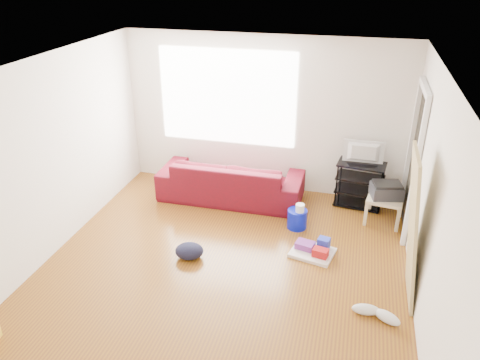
% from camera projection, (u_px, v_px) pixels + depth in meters
% --- Properties ---
extents(room, '(4.51, 5.01, 2.51)m').
position_uv_depth(room, '(228.00, 178.00, 5.32)').
color(room, brown).
rests_on(room, ground).
extents(sofa, '(2.25, 0.88, 0.66)m').
position_uv_depth(sofa, '(231.00, 198.00, 7.54)').
color(sofa, '#3F0B16').
rests_on(sofa, ground).
extents(tv_stand, '(0.75, 0.49, 0.71)m').
position_uv_depth(tv_stand, '(360.00, 184.00, 7.18)').
color(tv_stand, black).
rests_on(tv_stand, ground).
extents(tv, '(0.60, 0.08, 0.34)m').
position_uv_depth(tv, '(363.00, 153.00, 6.95)').
color(tv, black).
rests_on(tv, tv_stand).
extents(side_table, '(0.55, 0.55, 0.40)m').
position_uv_depth(side_table, '(385.00, 201.00, 6.75)').
color(side_table, '#CDB78D').
rests_on(side_table, ground).
extents(printer, '(0.49, 0.41, 0.22)m').
position_uv_depth(printer, '(387.00, 190.00, 6.68)').
color(printer, '#292A2F').
rests_on(printer, side_table).
extents(bucket, '(0.31, 0.31, 0.28)m').
position_uv_depth(bucket, '(297.00, 227.00, 6.74)').
color(bucket, '#0713B9').
rests_on(bucket, ground).
extents(toilet_paper, '(0.13, 0.13, 0.11)m').
position_uv_depth(toilet_paper, '(299.00, 217.00, 6.62)').
color(toilet_paper, white).
rests_on(toilet_paper, bucket).
extents(cleaning_tray, '(0.62, 0.54, 0.19)m').
position_uv_depth(cleaning_tray, '(314.00, 250.00, 6.13)').
color(cleaning_tray, silver).
rests_on(cleaning_tray, ground).
extents(backpack, '(0.42, 0.36, 0.20)m').
position_uv_depth(backpack, '(190.00, 257.00, 6.07)').
color(backpack, black).
rests_on(backpack, ground).
extents(sneakers, '(0.54, 0.28, 0.12)m').
position_uv_depth(sneakers, '(376.00, 313.00, 5.05)').
color(sneakers, silver).
rests_on(sneakers, ground).
extents(door_panel, '(0.22, 0.71, 1.77)m').
position_uv_depth(door_panel, '(400.00, 294.00, 5.42)').
color(door_panel, tan).
rests_on(door_panel, ground).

